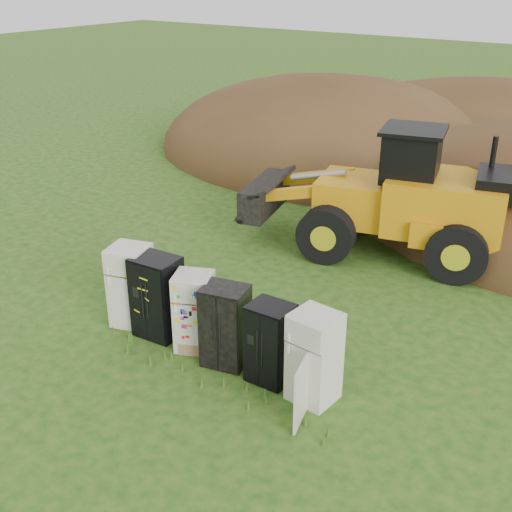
{
  "coord_description": "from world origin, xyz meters",
  "views": [
    {
      "loc": [
        7.09,
        -8.7,
        7.45
      ],
      "look_at": [
        -0.37,
        2.0,
        1.44
      ],
      "focal_mm": 45.0,
      "sensor_mm": 36.0,
      "label": 1
    }
  ],
  "objects_px": {
    "fridge_leftmost": "(131,286)",
    "fridge_open_door": "(314,357)",
    "fridge_black_side": "(157,297)",
    "fridge_dark_mid": "(225,326)",
    "fridge_sticker": "(194,312)",
    "wheel_loader": "(374,190)",
    "fridge_black_right": "(270,343)"
  },
  "relations": [
    {
      "from": "fridge_leftmost",
      "to": "fridge_open_door",
      "type": "xyz_separation_m",
      "value": [
        4.71,
        -0.08,
        -0.04
      ]
    },
    {
      "from": "wheel_loader",
      "to": "fridge_black_side",
      "type": "bearing_deg",
      "value": -119.12
    },
    {
      "from": "fridge_sticker",
      "to": "fridge_dark_mid",
      "type": "relative_size",
      "value": 1.0
    },
    {
      "from": "fridge_sticker",
      "to": "fridge_leftmost",
      "type": "bearing_deg",
      "value": 156.39
    },
    {
      "from": "wheel_loader",
      "to": "fridge_black_right",
      "type": "bearing_deg",
      "value": -94.72
    },
    {
      "from": "fridge_sticker",
      "to": "fridge_black_right",
      "type": "distance_m",
      "value": 1.92
    },
    {
      "from": "fridge_dark_mid",
      "to": "fridge_open_door",
      "type": "distance_m",
      "value": 2.04
    },
    {
      "from": "fridge_sticker",
      "to": "fridge_black_right",
      "type": "relative_size",
      "value": 1.05
    },
    {
      "from": "fridge_leftmost",
      "to": "wheel_loader",
      "type": "xyz_separation_m",
      "value": [
        2.62,
        6.71,
        0.85
      ]
    },
    {
      "from": "fridge_black_side",
      "to": "fridge_sticker",
      "type": "distance_m",
      "value": 1.0
    },
    {
      "from": "fridge_black_side",
      "to": "fridge_sticker",
      "type": "xyz_separation_m",
      "value": [
        1.0,
        0.02,
        -0.06
      ]
    },
    {
      "from": "fridge_leftmost",
      "to": "wheel_loader",
      "type": "height_order",
      "value": "wheel_loader"
    },
    {
      "from": "fridge_sticker",
      "to": "fridge_dark_mid",
      "type": "xyz_separation_m",
      "value": [
        0.87,
        -0.07,
        -0.0
      ]
    },
    {
      "from": "fridge_dark_mid",
      "to": "fridge_black_right",
      "type": "xyz_separation_m",
      "value": [
        1.05,
        0.03,
        -0.04
      ]
    },
    {
      "from": "fridge_sticker",
      "to": "fridge_open_door",
      "type": "bearing_deg",
      "value": -25.25
    },
    {
      "from": "fridge_black_side",
      "to": "fridge_dark_mid",
      "type": "bearing_deg",
      "value": -5.4
    },
    {
      "from": "fridge_black_side",
      "to": "fridge_black_right",
      "type": "distance_m",
      "value": 2.92
    },
    {
      "from": "fridge_black_right",
      "to": "wheel_loader",
      "type": "distance_m",
      "value": 6.91
    },
    {
      "from": "fridge_black_side",
      "to": "fridge_black_right",
      "type": "xyz_separation_m",
      "value": [
        2.92,
        -0.02,
        -0.1
      ]
    },
    {
      "from": "fridge_leftmost",
      "to": "fridge_sticker",
      "type": "xyz_separation_m",
      "value": [
        1.81,
        0.0,
        -0.08
      ]
    },
    {
      "from": "fridge_sticker",
      "to": "fridge_open_door",
      "type": "height_order",
      "value": "fridge_open_door"
    },
    {
      "from": "fridge_sticker",
      "to": "wheel_loader",
      "type": "height_order",
      "value": "wheel_loader"
    },
    {
      "from": "fridge_leftmost",
      "to": "fridge_black_side",
      "type": "bearing_deg",
      "value": -18.01
    },
    {
      "from": "fridge_sticker",
      "to": "fridge_black_right",
      "type": "height_order",
      "value": "fridge_sticker"
    },
    {
      "from": "fridge_dark_mid",
      "to": "fridge_open_door",
      "type": "relative_size",
      "value": 0.95
    },
    {
      "from": "fridge_black_right",
      "to": "wheel_loader",
      "type": "xyz_separation_m",
      "value": [
        -1.11,
        6.75,
        0.96
      ]
    },
    {
      "from": "fridge_dark_mid",
      "to": "fridge_open_door",
      "type": "bearing_deg",
      "value": -13.11
    },
    {
      "from": "fridge_dark_mid",
      "to": "fridge_black_right",
      "type": "distance_m",
      "value": 1.05
    },
    {
      "from": "fridge_black_side",
      "to": "wheel_loader",
      "type": "bearing_deg",
      "value": 71.06
    },
    {
      "from": "fridge_black_right",
      "to": "fridge_black_side",
      "type": "bearing_deg",
      "value": 178.51
    },
    {
      "from": "fridge_leftmost",
      "to": "fridge_dark_mid",
      "type": "xyz_separation_m",
      "value": [
        2.67,
        -0.07,
        -0.08
      ]
    },
    {
      "from": "fridge_open_door",
      "to": "wheel_loader",
      "type": "height_order",
      "value": "wheel_loader"
    }
  ]
}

